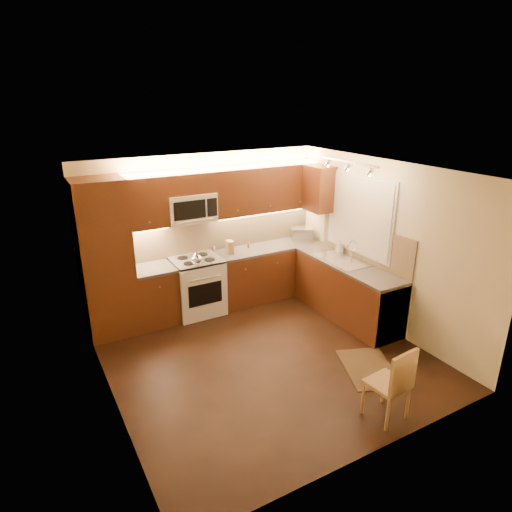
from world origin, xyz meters
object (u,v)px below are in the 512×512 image
stove (197,286)px  toaster_oven (301,234)px  knife_block (230,247)px  soap_bottle (340,246)px  sink (343,256)px  dining_chair (388,382)px  kettle (196,258)px  microwave (190,207)px

stove → toaster_oven: 2.12m
knife_block → soap_bottle: (1.59, -0.85, -0.00)m
knife_block → soap_bottle: 1.80m
sink → dining_chair: sink is taller
soap_bottle → sink: bearing=-127.4°
toaster_oven → knife_block: (-1.44, -0.03, -0.00)m
stove → knife_block: (0.61, 0.05, 0.55)m
toaster_oven → dining_chair: size_ratio=0.41×
knife_block → soap_bottle: knife_block is taller
kettle → soap_bottle: (2.28, -0.58, -0.02)m
stove → soap_bottle: 2.40m
stove → microwave: bearing=90.0°
microwave → toaster_oven: (2.05, -0.06, -0.71)m
microwave → kettle: 0.79m
kettle → dining_chair: bearing=-65.5°
toaster_oven → microwave: bearing=-158.0°
toaster_oven → knife_block: 1.44m
soap_bottle → dining_chair: bearing=-123.9°
kettle → stove: bearing=79.0°
dining_chair → sink: bearing=56.6°
microwave → kettle: size_ratio=3.59×
kettle → toaster_oven: bearing=16.0°
dining_chair → knife_block: bearing=88.2°
sink → knife_block: bearing=139.8°
kettle → dining_chair: size_ratio=0.24×
dining_chair → toaster_oven: bearing=64.8°
toaster_oven → soap_bottle: 0.89m
sink → kettle: (-2.08, 0.90, 0.05)m
sink → knife_block: size_ratio=4.08×
knife_block → dining_chair: bearing=-81.2°
sink → soap_bottle: 0.38m
stove → soap_bottle: size_ratio=4.47×
knife_block → dining_chair: size_ratio=0.24×
microwave → toaster_oven: microwave is taller
toaster_oven → soap_bottle: size_ratio=1.77×
stove → knife_block: 0.82m
sink → knife_block: (-1.39, 1.17, 0.03)m
microwave → soap_bottle: size_ratio=3.69×
knife_block → kettle: bearing=-153.7°
sink → toaster_oven: 1.20m
sink → kettle: size_ratio=4.06×
knife_block → dining_chair: knife_block is taller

